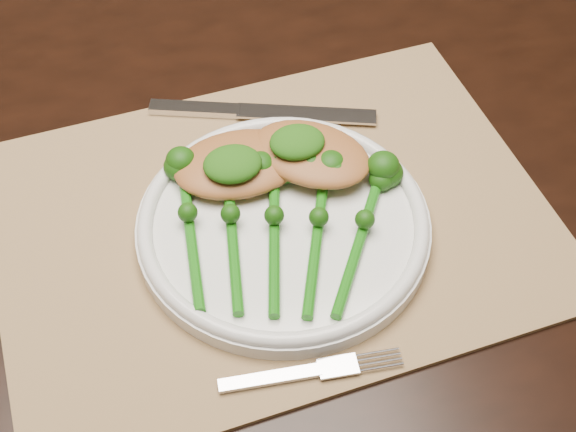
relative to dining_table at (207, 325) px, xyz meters
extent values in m
plane|color=brown|center=(-0.05, 0.15, -0.38)|extent=(4.00, 4.00, 0.00)
cube|color=black|center=(0.00, 0.00, 0.35)|extent=(1.63, 0.96, 0.04)
cube|color=#94734B|center=(0.07, -0.14, 0.38)|extent=(0.54, 0.42, 0.00)
cylinder|color=silver|center=(0.08, -0.15, 0.39)|extent=(0.26, 0.26, 0.02)
torus|color=silver|center=(0.08, -0.15, 0.39)|extent=(0.26, 0.26, 0.01)
cube|color=silver|center=(0.02, 0.02, 0.38)|extent=(0.09, 0.04, 0.01)
cube|color=silver|center=(0.13, -0.01, 0.38)|extent=(0.14, 0.06, 0.00)
cube|color=silver|center=(0.03, -0.30, 0.38)|extent=(0.08, 0.01, 0.00)
ellipsoid|color=#AE6832|center=(0.05, -0.09, 0.41)|extent=(0.13, 0.09, 0.02)
ellipsoid|color=#AE6832|center=(0.12, -0.09, 0.41)|extent=(0.14, 0.13, 0.02)
ellipsoid|color=#144309|center=(0.04, -0.10, 0.42)|extent=(0.05, 0.05, 0.02)
ellipsoid|color=#144309|center=(0.10, -0.09, 0.42)|extent=(0.05, 0.04, 0.02)
camera|label=1|loc=(-0.02, -0.59, 0.95)|focal=50.00mm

